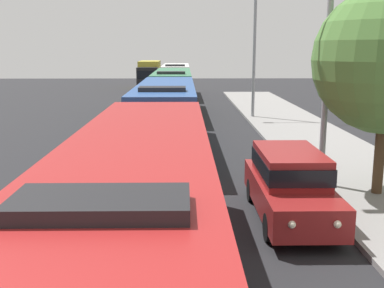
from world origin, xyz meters
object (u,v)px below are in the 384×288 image
Objects in this scene: bus_lead at (139,215)px; streetlamp_mid at (329,25)px; bus_middle at (173,91)px; box_truck_oncoming at (149,74)px; streetlamp_far at (255,35)px; bus_fourth_in_line at (176,79)px; white_suv at (290,182)px; bus_second_in_line at (166,115)px.

streetlamp_mid is at bearing 53.13° from bus_lead.
bus_middle is 23.02m from box_truck_oncoming.
streetlamp_mid is 16.06m from streetlamp_far.
bus_middle reaches higher than box_truck_oncoming.
box_truck_oncoming is at bearing 108.22° from bus_fourth_in_line.
white_suv is (3.70, -20.87, -0.66)m from bus_middle.
bus_lead is 48.14m from box_truck_oncoming.
bus_second_in_line is 12.17m from streetlamp_far.
bus_second_in_line reaches higher than white_suv.
bus_second_in_line is 1.32× the size of streetlamp_mid.
bus_second_in_line is at bearing -90.00° from bus_middle.
bus_second_in_line is 1.30× the size of streetlamp_far.
bus_middle is at bearing 100.05° from white_suv.
white_suv is at bearing -80.89° from box_truck_oncoming.
streetlamp_mid is (8.70, -40.83, 3.65)m from box_truck_oncoming.
bus_lead is at bearing -90.00° from bus_fourth_in_line.
bus_middle is 12.75m from bus_fourth_in_line.
streetlamp_far is (5.40, -1.98, 3.76)m from bus_middle.
white_suv is at bearing 49.80° from bus_lead.
white_suv is at bearing -66.85° from bus_second_in_line.
bus_fourth_in_line is at bearing 99.94° from streetlamp_mid.
bus_fourth_in_line is 10.56m from box_truck_oncoming.
bus_lead reaches higher than white_suv.
streetlamp_mid is at bearing -77.97° from box_truck_oncoming.
box_truck_oncoming is 0.86× the size of streetlamp_far.
bus_lead is 1.02× the size of bus_middle.
bus_lead is 1.40× the size of streetlamp_far.
streetlamp_far is at bearing 90.00° from streetlamp_mid.
box_truck_oncoming is at bearing 95.39° from bus_second_in_line.
box_truck_oncoming is (-3.30, 35.00, 0.01)m from bus_second_in_line.
bus_middle is (0.00, 12.22, 0.00)m from bus_second_in_line.
white_suv is 0.68× the size of box_truck_oncoming.
streetlamp_mid is (5.40, 7.20, 3.66)m from bus_lead.
streetlamp_far is at bearing -70.64° from box_truck_oncoming.
bus_fourth_in_line is 33.83m from white_suv.
bus_second_in_line is 1.03× the size of bus_fourth_in_line.
streetlamp_mid is at bearing -90.00° from streetlamp_far.
white_suv is at bearing -121.06° from streetlamp_mid.
bus_middle is at bearing 90.00° from bus_second_in_line.
box_truck_oncoming is at bearing 98.25° from bus_middle.
streetlamp_far is (5.40, 23.26, 3.76)m from bus_lead.
streetlamp_far reaches higher than bus_middle.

